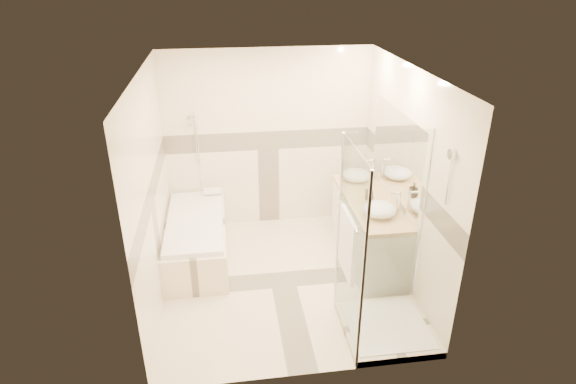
{
  "coord_description": "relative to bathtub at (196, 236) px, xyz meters",
  "views": [
    {
      "loc": [
        -0.61,
        -4.75,
        3.47
      ],
      "look_at": [
        0.1,
        0.25,
        1.05
      ],
      "focal_mm": 30.0,
      "sensor_mm": 36.0,
      "label": 1
    }
  ],
  "objects": [
    {
      "name": "shower_enclosure",
      "position": [
        1.86,
        -1.62,
        0.2
      ],
      "size": [
        0.96,
        0.93,
        2.04
      ],
      "color": "beige",
      "rests_on": "ground"
    },
    {
      "name": "vanity",
      "position": [
        2.15,
        -0.35,
        0.12
      ],
      "size": [
        0.58,
        1.62,
        0.85
      ],
      "color": "white",
      "rests_on": "ground"
    },
    {
      "name": "vessel_sink_near",
      "position": [
        2.13,
        0.24,
        0.62
      ],
      "size": [
        0.38,
        0.38,
        0.15
      ],
      "primitive_type": "ellipsoid",
      "color": "white",
      "rests_on": "vanity"
    },
    {
      "name": "room",
      "position": [
        1.08,
        -0.64,
        0.95
      ],
      "size": [
        2.82,
        3.02,
        2.52
      ],
      "color": "beige",
      "rests_on": "ground"
    },
    {
      "name": "amenity_bottle_b",
      "position": [
        2.13,
        -0.35,
        0.61
      ],
      "size": [
        0.11,
        0.11,
        0.14
      ],
      "primitive_type": "imported",
      "rotation": [
        0.0,
        0.0,
        -0.05
      ],
      "color": "black",
      "rests_on": "vanity"
    },
    {
      "name": "amenity_bottle_a",
      "position": [
        2.13,
        -0.33,
        0.63
      ],
      "size": [
        0.08,
        0.09,
        0.18
      ],
      "primitive_type": "imported",
      "rotation": [
        0.0,
        0.0,
        -0.03
      ],
      "color": "black",
      "rests_on": "vanity"
    },
    {
      "name": "faucet_far",
      "position": [
        2.35,
        -0.75,
        0.71
      ],
      "size": [
        0.12,
        0.03,
        0.29
      ],
      "color": "silver",
      "rests_on": "vanity"
    },
    {
      "name": "bathtub",
      "position": [
        0.0,
        0.0,
        0.0
      ],
      "size": [
        0.75,
        1.7,
        0.56
      ],
      "color": "beige",
      "rests_on": "ground"
    },
    {
      "name": "vessel_sink_far",
      "position": [
        2.13,
        -0.75,
        0.62
      ],
      "size": [
        0.39,
        0.39,
        0.15
      ],
      "primitive_type": "ellipsoid",
      "color": "white",
      "rests_on": "vanity"
    },
    {
      "name": "faucet_near",
      "position": [
        2.35,
        0.24,
        0.72
      ],
      "size": [
        0.12,
        0.03,
        0.3
      ],
      "color": "silver",
      "rests_on": "vanity"
    },
    {
      "name": "rolled_towel",
      "position": [
        0.23,
        0.67,
        0.31
      ],
      "size": [
        0.24,
        0.11,
        0.11
      ],
      "primitive_type": "cylinder",
      "rotation": [
        0.0,
        1.57,
        0.0
      ],
      "color": "white",
      "rests_on": "bathtub"
    },
    {
      "name": "folded_towels",
      "position": [
        2.13,
        0.37,
        0.58
      ],
      "size": [
        0.19,
        0.26,
        0.08
      ],
      "primitive_type": "cube",
      "rotation": [
        0.0,
        0.0,
        -0.21
      ],
      "color": "white",
      "rests_on": "vanity"
    }
  ]
}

